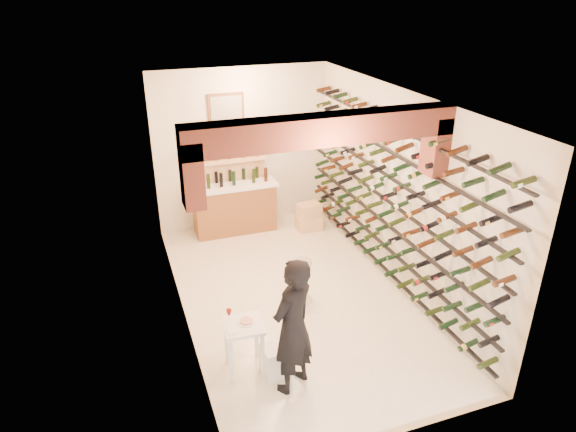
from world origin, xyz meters
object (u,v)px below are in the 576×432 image
object	(u,v)px
white_stool	(275,360)
crate_lower	(309,223)
tasting_table	(243,332)
back_counter	(235,206)
person	(293,326)
wine_rack	(385,196)
chrome_barstool	(301,278)

from	to	relation	value
white_stool	crate_lower	bearing A→B (deg)	62.45
tasting_table	crate_lower	distance (m)	4.29
back_counter	white_stool	world-z (taller)	back_counter
tasting_table	person	bearing A→B (deg)	-39.89
person	crate_lower	size ratio (longest dim) A/B	3.68
wine_rack	white_stool	size ratio (longest dim) A/B	14.11
back_counter	crate_lower	world-z (taller)	back_counter
tasting_table	wine_rack	bearing A→B (deg)	32.01
tasting_table	white_stool	distance (m)	0.56
wine_rack	crate_lower	bearing A→B (deg)	100.46
wine_rack	crate_lower	distance (m)	2.64
white_stool	crate_lower	size ratio (longest dim) A/B	0.82
crate_lower	tasting_table	bearing A→B (deg)	-123.04
white_stool	wine_rack	bearing A→B (deg)	33.59
white_stool	back_counter	bearing A→B (deg)	82.63
white_stool	person	world-z (taller)	person
chrome_barstool	back_counter	bearing A→B (deg)	97.10
tasting_table	person	distance (m)	0.76
wine_rack	back_counter	xyz separation A→B (m)	(-1.83, 2.65, -1.02)
person	crate_lower	distance (m)	4.53
white_stool	crate_lower	world-z (taller)	white_stool
tasting_table	crate_lower	size ratio (longest dim) A/B	1.77
person	chrome_barstool	bearing A→B (deg)	-146.31
back_counter	white_stool	xyz separation A→B (m)	(-0.55, -4.23, -0.33)
chrome_barstool	crate_lower	distance (m)	2.60
chrome_barstool	wine_rack	bearing A→B (deg)	5.82
back_counter	chrome_barstool	size ratio (longest dim) A/B	2.38
wine_rack	white_stool	world-z (taller)	wine_rack
crate_lower	back_counter	bearing A→B (deg)	162.54
wine_rack	white_stool	distance (m)	3.16
white_stool	chrome_barstool	xyz separation A→B (m)	(0.90, 1.43, 0.21)
back_counter	person	xyz separation A→B (m)	(-0.41, -4.52, 0.37)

